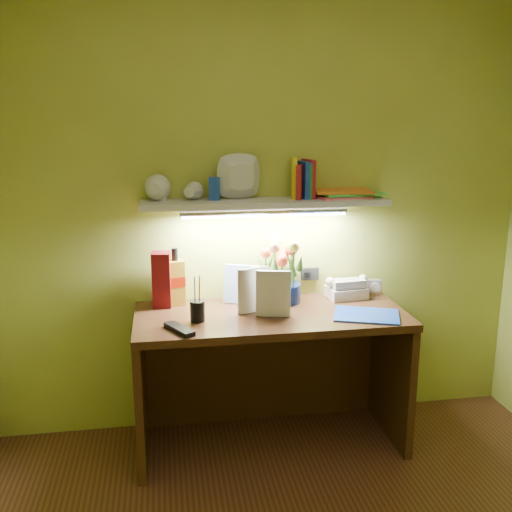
{
  "coord_description": "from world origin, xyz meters",
  "views": [
    {
      "loc": [
        -0.53,
        -1.55,
        1.72
      ],
      "look_at": [
        -0.05,
        1.35,
        1.02
      ],
      "focal_mm": 40.0,
      "sensor_mm": 36.0,
      "label": 1
    }
  ],
  "objects_px": {
    "desk": "(271,379)",
    "telephone": "(346,287)",
    "whisky_bottle": "(175,277)",
    "desk_clock": "(374,286)",
    "flower_bouquet": "(282,270)"
  },
  "relations": [
    {
      "from": "whisky_bottle",
      "to": "flower_bouquet",
      "type": "bearing_deg",
      "value": -4.42
    },
    {
      "from": "telephone",
      "to": "whisky_bottle",
      "type": "distance_m",
      "value": 0.95
    },
    {
      "from": "desk_clock",
      "to": "desk",
      "type": "bearing_deg",
      "value": -146.74
    },
    {
      "from": "whisky_bottle",
      "to": "desk_clock",
      "type": "bearing_deg",
      "value": 0.86
    },
    {
      "from": "desk",
      "to": "telephone",
      "type": "height_order",
      "value": "telephone"
    },
    {
      "from": "desk",
      "to": "telephone",
      "type": "relative_size",
      "value": 6.73
    },
    {
      "from": "desk",
      "to": "flower_bouquet",
      "type": "bearing_deg",
      "value": 62.07
    },
    {
      "from": "telephone",
      "to": "desk_clock",
      "type": "relative_size",
      "value": 2.53
    },
    {
      "from": "flower_bouquet",
      "to": "desk_clock",
      "type": "height_order",
      "value": "flower_bouquet"
    },
    {
      "from": "desk_clock",
      "to": "flower_bouquet",
      "type": "bearing_deg",
      "value": -160.58
    },
    {
      "from": "flower_bouquet",
      "to": "whisky_bottle",
      "type": "relative_size",
      "value": 1.16
    },
    {
      "from": "flower_bouquet",
      "to": "desk_clock",
      "type": "relative_size",
      "value": 4.39
    },
    {
      "from": "telephone",
      "to": "desk",
      "type": "bearing_deg",
      "value": -163.52
    },
    {
      "from": "telephone",
      "to": "flower_bouquet",
      "type": "bearing_deg",
      "value": 176.14
    },
    {
      "from": "desk",
      "to": "whisky_bottle",
      "type": "bearing_deg",
      "value": 155.29
    }
  ]
}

